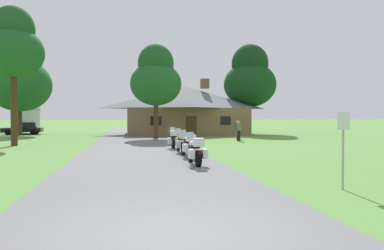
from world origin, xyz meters
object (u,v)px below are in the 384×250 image
at_px(tree_left_near, 13,46).
at_px(motorcycle_red_second_in_row, 188,146).
at_px(bystander_olive_shirt_beside_signpost, 239,130).
at_px(parked_navy_suv_far_left, 28,127).
at_px(tree_right_of_lodge, 250,79).
at_px(motorcycle_yellow_third_in_row, 182,143).
at_px(bystander_blue_shirt_near_lodge, 237,129).
at_px(parked_black_sedan_far_left, 22,129).
at_px(motorcycle_white_nearest_to_camera, 196,152).
at_px(tree_by_lodge_front, 156,78).
at_px(metal_silo_distant, 27,107).
at_px(metal_signpost_roadside, 343,141).
at_px(tree_left_far, 19,78).
at_px(motorcycle_white_farthest_in_row, 173,139).

bearing_deg(tree_left_near, motorcycle_red_second_in_row, -42.35).
xyz_separation_m(motorcycle_red_second_in_row, bystander_olive_shirt_beside_signpost, (6.27, 11.75, 0.32)).
bearing_deg(bystander_olive_shirt_beside_signpost, motorcycle_red_second_in_row, -133.98).
bearing_deg(parked_navy_suv_far_left, motorcycle_red_second_in_row, -78.09).
bearing_deg(bystander_olive_shirt_beside_signpost, tree_right_of_lodge, 50.89).
distance_m(motorcycle_yellow_third_in_row, bystander_blue_shirt_near_lodge, 14.03).
distance_m(motorcycle_yellow_third_in_row, tree_left_near, 14.49).
relative_size(bystander_olive_shirt_beside_signpost, tree_right_of_lodge, 0.15).
bearing_deg(parked_black_sedan_far_left, motorcycle_white_nearest_to_camera, -156.21).
xyz_separation_m(bystander_olive_shirt_beside_signpost, tree_by_lodge_front, (-6.58, 4.24, 4.67)).
xyz_separation_m(bystander_blue_shirt_near_lodge, parked_black_sedan_far_left, (-21.74, 12.09, -0.31)).
bearing_deg(motorcycle_white_nearest_to_camera, motorcycle_yellow_third_in_row, 85.77).
bearing_deg(metal_silo_distant, bystander_blue_shirt_near_lodge, -44.60).
height_order(tree_by_lodge_front, parked_black_sedan_far_left, tree_by_lodge_front).
bearing_deg(parked_black_sedan_far_left, tree_by_lodge_front, -128.81).
xyz_separation_m(motorcycle_red_second_in_row, tree_right_of_lodge, (11.72, 24.47, 6.07)).
bearing_deg(tree_left_near, metal_signpost_roadside, -52.49).
relative_size(motorcycle_yellow_third_in_row, metal_signpost_roadside, 0.97).
distance_m(bystander_blue_shirt_near_lodge, tree_left_far, 24.27).
bearing_deg(tree_by_lodge_front, bystander_olive_shirt_beside_signpost, -32.83).
xyz_separation_m(tree_left_near, tree_by_lodge_front, (10.36, 6.26, -1.35)).
xyz_separation_m(parked_navy_suv_far_left, parked_black_sedan_far_left, (-0.08, -1.94, -0.13)).
bearing_deg(motorcycle_white_farthest_in_row, parked_black_sedan_far_left, 128.61).
xyz_separation_m(motorcycle_yellow_third_in_row, motorcycle_white_farthest_in_row, (-0.09, 2.90, 0.00)).
bearing_deg(metal_signpost_roadside, bystander_olive_shirt_beside_signpost, 80.52).
height_order(motorcycle_yellow_third_in_row, parked_navy_suv_far_left, parked_navy_suv_far_left).
xyz_separation_m(metal_signpost_roadside, metal_silo_distant, (-20.25, 46.45, 2.18)).
height_order(tree_left_near, parked_navy_suv_far_left, tree_left_near).
distance_m(tree_left_far, tree_by_lodge_front, 16.51).
bearing_deg(motorcycle_white_farthest_in_row, bystander_olive_shirt_beside_signpost, 50.11).
bearing_deg(bystander_olive_shirt_beside_signpost, motorcycle_white_nearest_to_camera, -129.80).
bearing_deg(bystander_blue_shirt_near_lodge, motorcycle_white_farthest_in_row, 42.87).
xyz_separation_m(metal_signpost_roadside, tree_left_far, (-17.38, 32.58, 4.94)).
height_order(motorcycle_red_second_in_row, motorcycle_yellow_third_in_row, same).
bearing_deg(tree_by_lodge_front, parked_black_sedan_far_left, 143.80).
distance_m(tree_left_near, tree_by_lodge_front, 12.18).
bearing_deg(motorcycle_white_nearest_to_camera, parked_navy_suv_far_left, 112.76).
xyz_separation_m(tree_left_far, parked_black_sedan_far_left, (-0.32, 2.00, -5.65)).
xyz_separation_m(motorcycle_red_second_in_row, parked_navy_suv_far_left, (-14.66, 28.49, 0.17)).
bearing_deg(bystander_blue_shirt_near_lodge, motorcycle_yellow_third_in_row, 50.39).
height_order(parked_navy_suv_far_left, parked_black_sedan_far_left, parked_navy_suv_far_left).
bearing_deg(motorcycle_white_nearest_to_camera, parked_black_sedan_far_left, 114.31).
xyz_separation_m(motorcycle_white_nearest_to_camera, metal_signpost_roadside, (3.14, -5.25, 0.74)).
bearing_deg(tree_by_lodge_front, motorcycle_yellow_third_in_row, -88.62).
bearing_deg(motorcycle_red_second_in_row, metal_signpost_roadside, -75.05).
xyz_separation_m(motorcycle_white_farthest_in_row, tree_left_far, (-14.34, 19.36, 5.68)).
height_order(motorcycle_white_nearest_to_camera, tree_left_far, tree_left_far).
distance_m(motorcycle_yellow_third_in_row, motorcycle_white_farthest_in_row, 2.90).
bearing_deg(motorcycle_yellow_third_in_row, motorcycle_white_nearest_to_camera, -94.80).
distance_m(motorcycle_white_nearest_to_camera, bystander_blue_shirt_near_lodge, 18.67).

